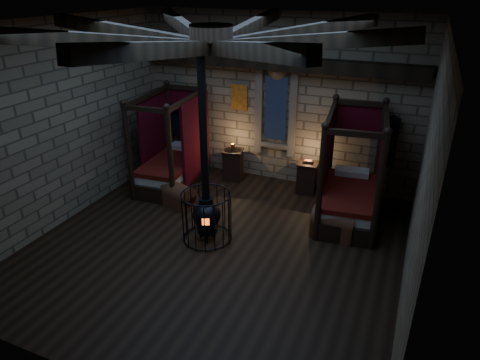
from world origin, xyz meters
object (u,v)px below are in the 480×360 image
at_px(bed_left, 173,162).
at_px(stove, 206,212).
at_px(trunk_left, 178,196).
at_px(trunk_right, 333,224).
at_px(bed_right, 349,192).

bearing_deg(bed_left, stove, -50.75).
bearing_deg(stove, trunk_left, 118.18).
height_order(bed_left, trunk_left, bed_left).
distance_m(trunk_right, stove, 2.61).
xyz_separation_m(bed_right, stove, (-2.45, -2.06, 0.03)).
xyz_separation_m(bed_left, stove, (2.01, -2.05, 0.04)).
distance_m(bed_left, trunk_right, 4.45).
height_order(bed_left, trunk_right, bed_left).
distance_m(bed_left, bed_right, 4.46).
height_order(trunk_left, stove, stove).
bearing_deg(bed_left, trunk_left, -59.85).
height_order(bed_right, stove, stove).
xyz_separation_m(bed_left, trunk_left, (0.73, -1.03, -0.33)).
distance_m(bed_left, trunk_left, 1.30).
height_order(bed_right, trunk_left, bed_right).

